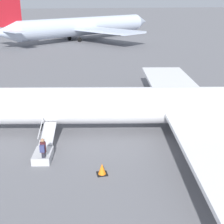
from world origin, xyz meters
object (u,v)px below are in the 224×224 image
at_px(airplane_main, 185,105).
at_px(passenger, 43,150).
at_px(airplane_far_left, 83,26).
at_px(boarding_stairs, 44,151).

relative_size(airplane_main, passenger, 20.49).
relative_size(airplane_far_left, boarding_stairs, 10.07).
xyz_separation_m(boarding_stairs, passenger, (0.02, 1.13, 0.62)).
height_order(airplane_main, airplane_far_left, airplane_far_left).
relative_size(airplane_main, airplane_far_left, 0.86).
height_order(airplane_main, boarding_stairs, airplane_main).
relative_size(airplane_main, boarding_stairs, 8.62).
bearing_deg(boarding_stairs, passenger, -169.59).
distance_m(airplane_far_left, passenger, 59.79).
height_order(airplane_far_left, passenger, airplane_far_left).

